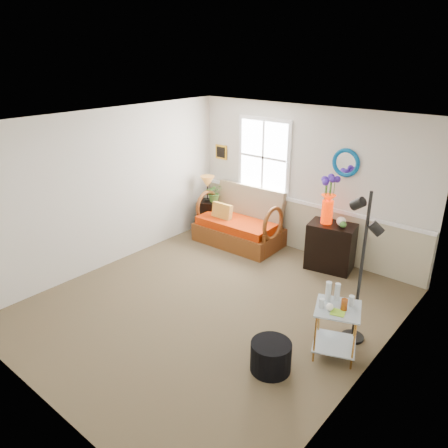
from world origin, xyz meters
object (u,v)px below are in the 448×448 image
Objects in this scene: cabinet at (331,247)px; floor_lamp at (361,270)px; side_table at (336,331)px; ottoman at (271,356)px; loveseat at (239,217)px; lamp_stand at (208,216)px.

cabinet is 0.40× the size of floor_lamp.
cabinet reaches higher than side_table.
ottoman is (0.67, -2.72, -0.22)m from cabinet.
loveseat is at bearing 167.49° from floor_lamp.
cabinet is 1.23× the size of side_table.
loveseat reaches higher than lamp_stand.
side_table is (3.76, -1.92, 0.01)m from lamp_stand.
floor_lamp is at bearing -64.47° from cabinet.
side_table is (1.10, -2.00, -0.07)m from cabinet.
ottoman is (3.33, -2.64, -0.14)m from lamp_stand.
lamp_stand is at bearing 141.60° from ottoman.
lamp_stand is (-0.85, 0.09, -0.20)m from loveseat.
ottoman is at bearing -47.67° from loveseat.
lamp_stand is at bearing 152.99° from side_table.
loveseat is 3.38× the size of ottoman.
lamp_stand reaches higher than ottoman.
loveseat is 0.81× the size of floor_lamp.
cabinet is (1.81, 0.17, -0.12)m from loveseat.
floor_lamp is at bearing 67.86° from ottoman.
cabinet is at bearing 118.77° from side_table.
side_table is 0.85m from ottoman.
floor_lamp is at bearing -21.19° from lamp_stand.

